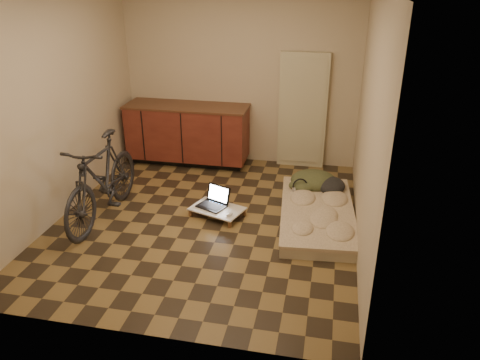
% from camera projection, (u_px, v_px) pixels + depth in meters
% --- Properties ---
extents(room_shell, '(3.50, 4.00, 2.60)m').
position_uv_depth(room_shell, '(204.00, 115.00, 5.11)').
color(room_shell, brown).
rests_on(room_shell, ground).
extents(cabinets, '(1.84, 0.62, 0.91)m').
position_uv_depth(cabinets, '(188.00, 134.00, 7.11)').
color(cabinets, black).
rests_on(cabinets, ground).
extents(appliance_panel, '(0.70, 0.10, 1.70)m').
position_uv_depth(appliance_panel, '(303.00, 111.00, 6.85)').
color(appliance_panel, beige).
rests_on(appliance_panel, ground).
extents(bicycle, '(0.54, 1.75, 1.12)m').
position_uv_depth(bicycle, '(101.00, 175.00, 5.44)').
color(bicycle, black).
rests_on(bicycle, ground).
extents(futon, '(1.01, 1.85, 0.15)m').
position_uv_depth(futon, '(317.00, 214.00, 5.60)').
color(futon, '#B9AE94').
rests_on(futon, ground).
extents(clothing_pile, '(0.68, 0.59, 0.26)m').
position_uv_depth(clothing_pile, '(318.00, 176.00, 6.11)').
color(clothing_pile, '#394126').
rests_on(clothing_pile, futon).
extents(headphones, '(0.29, 0.28, 0.15)m').
position_uv_depth(headphones, '(300.00, 186.00, 5.97)').
color(headphones, black).
rests_on(headphones, futon).
extents(lap_desk, '(0.71, 0.57, 0.10)m').
position_uv_depth(lap_desk, '(217.00, 209.00, 5.69)').
color(lap_desk, brown).
rests_on(lap_desk, ground).
extents(laptop, '(0.42, 0.40, 0.23)m').
position_uv_depth(laptop, '(214.00, 202.00, 5.73)').
color(laptop, black).
rests_on(laptop, lap_desk).
extents(mouse, '(0.10, 0.10, 0.03)m').
position_uv_depth(mouse, '(230.00, 214.00, 5.50)').
color(mouse, silver).
rests_on(mouse, lap_desk).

